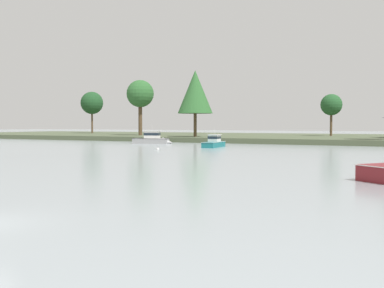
{
  "coord_description": "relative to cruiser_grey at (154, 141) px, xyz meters",
  "views": [
    {
      "loc": [
        15.01,
        -11.54,
        3.88
      ],
      "look_at": [
        -3.77,
        26.58,
        1.98
      ],
      "focal_mm": 41.73,
      "sensor_mm": 36.0,
      "label": 1
    }
  ],
  "objects": [
    {
      "name": "far_shore_bank",
      "position": [
        31.03,
        33.46,
        -0.09
      ],
      "size": [
        228.33,
        52.88,
        1.06
      ],
      "primitive_type": "cube",
      "color": "#4C563D",
      "rests_on": "ground"
    },
    {
      "name": "cruiser_grey",
      "position": [
        0.0,
        0.0,
        0.0
      ],
      "size": [
        8.43,
        4.01,
        4.58
      ],
      "color": "gray",
      "rests_on": "ground"
    },
    {
      "name": "cruiser_teal",
      "position": [
        16.11,
        -6.7,
        -0.14
      ],
      "size": [
        2.69,
        7.88,
        3.92
      ],
      "color": "#196B70",
      "rests_on": "ground"
    },
    {
      "name": "mooring_buoy_white",
      "position": [
        11.53,
        -18.02,
        -0.54
      ],
      "size": [
        0.44,
        0.44,
        0.5
      ],
      "color": "white",
      "rests_on": "ground"
    },
    {
      "name": "shore_tree_inland_a",
      "position": [
        -15.87,
        19.59,
        10.85
      ],
      "size": [
        6.9,
        6.9,
        14.0
      ],
      "color": "brown",
      "rests_on": "far_shore_bank"
    },
    {
      "name": "shore_tree_center_left",
      "position": [
        -43.84,
        35.22,
        9.86
      ],
      "size": [
        6.99,
        6.99,
        12.95
      ],
      "color": "brown",
      "rests_on": "far_shore_bank"
    },
    {
      "name": "shore_tree_far_left",
      "position": [
        28.81,
        33.85,
        7.83
      ],
      "size": [
        5.08,
        5.08,
        9.99
      ],
      "color": "brown",
      "rests_on": "far_shore_bank"
    },
    {
      "name": "shore_tree_center",
      "position": [
        2.68,
        13.3,
        10.42
      ],
      "size": [
        7.82,
        7.82,
        14.79
      ],
      "color": "brown",
      "rests_on": "far_shore_bank"
    }
  ]
}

